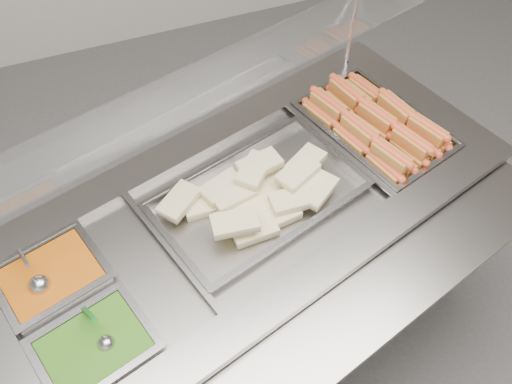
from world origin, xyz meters
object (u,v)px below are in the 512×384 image
object	(u,v)px
pan_hotdogs	(373,132)
ladle	(39,284)
steam_counter	(246,272)
pan_wraps	(258,199)
sneeze_guard	(200,87)
serving_spoon	(103,339)

from	to	relation	value
pan_hotdogs	ladle	bearing A→B (deg)	-168.85
steam_counter	pan_wraps	xyz separation A→B (m)	(0.05, 0.02, 0.39)
sneeze_guard	pan_hotdogs	distance (m)	0.71
pan_hotdogs	serving_spoon	xyz separation A→B (m)	(-1.05, -0.46, 0.05)
sneeze_guard	pan_wraps	size ratio (longest dim) A/B	2.17
pan_wraps	serving_spoon	xyz separation A→B (m)	(-0.55, -0.31, 0.03)
pan_wraps	serving_spoon	distance (m)	0.63
steam_counter	ladle	xyz separation A→B (m)	(-0.64, -0.07, 0.42)
sneeze_guard	serving_spoon	size ratio (longest dim) A/B	9.94
ladle	serving_spoon	xyz separation A→B (m)	(0.14, -0.23, 0.00)
pan_hotdogs	ladle	size ratio (longest dim) A/B	3.32
ladle	pan_hotdogs	bearing A→B (deg)	11.15
steam_counter	sneeze_guard	bearing A→B (deg)	106.85
pan_hotdogs	serving_spoon	bearing A→B (deg)	-156.26
pan_wraps	ladle	distance (m)	0.69
sneeze_guard	ladle	size ratio (longest dim) A/B	8.85
ladle	steam_counter	bearing A→B (deg)	6.05
steam_counter	pan_hotdogs	bearing A→B (deg)	16.84
pan_wraps	ladle	world-z (taller)	ladle
sneeze_guard	pan_wraps	bearing A→B (deg)	-57.81
sneeze_guard	pan_wraps	distance (m)	0.41
sneeze_guard	serving_spoon	xyz separation A→B (m)	(-0.44, -0.49, -0.33)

